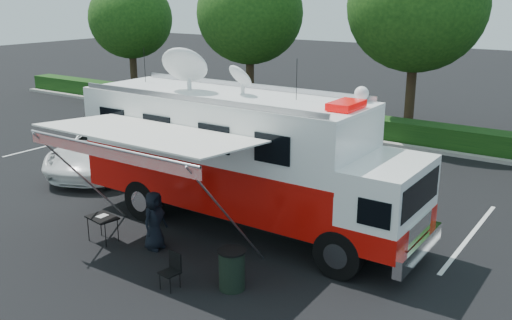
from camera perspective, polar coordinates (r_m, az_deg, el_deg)
The scene contains 10 objects.
ground_plane at distance 16.55m, azimuth -0.99°, elevation -6.73°, with size 120.00×120.00×0.00m, color black.
back_border at distance 26.47m, azimuth 17.97°, elevation 12.39°, with size 60.00×6.14×8.87m.
stall_lines at distance 19.13m, azimuth 3.02°, elevation -3.47°, with size 24.12×5.50×0.01m.
command_truck at distance 15.89m, azimuth -1.28°, elevation 0.26°, with size 10.12×2.79×4.86m.
awning at distance 14.08m, azimuth -11.23°, elevation 2.26°, with size 5.53×2.84×3.33m.
white_suv at distance 22.67m, azimuth -14.35°, elevation -0.79°, with size 2.87×6.23×1.73m, color white.
person at distance 15.48m, azimuth -9.98°, elevation -8.69°, with size 0.77×0.50×1.58m, color black.
folding_table at distance 15.96m, azimuth -15.13°, elevation -5.66°, with size 0.92×0.72×0.71m.
folding_chair at distance 13.33m, azimuth -8.36°, elevation -10.57°, with size 0.45×0.47×0.84m.
trash_bin at distance 13.14m, azimuth -2.43°, elevation -10.88°, with size 0.64×0.64×0.96m.
Camera 1 is at (8.86, -12.37, 6.50)m, focal length 40.00 mm.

